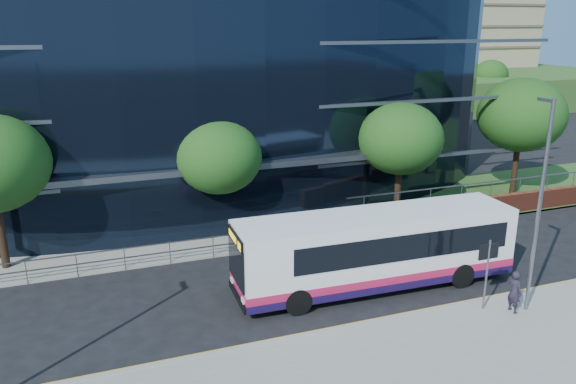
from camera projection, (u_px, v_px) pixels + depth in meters
name	position (u px, v px, depth m)	size (l,w,h in m)	color
ground	(358.00, 313.00, 21.40)	(200.00, 200.00, 0.00)	black
kerb	(370.00, 323.00, 20.48)	(80.00, 0.25, 0.16)	gray
yellow_line_outer	(368.00, 323.00, 20.68)	(80.00, 0.08, 0.01)	gold
yellow_line_inner	(366.00, 321.00, 20.82)	(80.00, 0.08, 0.01)	gold
far_forecourt	(159.00, 233.00, 29.29)	(50.00, 8.00, 0.10)	gray
glass_office	(161.00, 64.00, 36.47)	(44.00, 23.10, 16.00)	black
guard_railings	(124.00, 253.00, 24.81)	(24.00, 0.05, 1.10)	slate
apartment_block	(379.00, 18.00, 80.10)	(60.00, 42.00, 30.00)	#2D511E
street_sign	(488.00, 260.00, 20.84)	(0.85, 0.09, 2.80)	slate
tree_far_b	(219.00, 157.00, 27.72)	(4.29, 4.29, 6.05)	black
tree_far_c	(401.00, 139.00, 30.47)	(4.62, 4.62, 6.51)	black
tree_far_d	(521.00, 115.00, 34.15)	(5.28, 5.28, 7.44)	black
tree_dist_e	(388.00, 77.00, 63.92)	(4.62, 4.62, 6.51)	black
tree_dist_f	(491.00, 74.00, 71.09)	(4.29, 4.29, 6.05)	black
streetlight_east	(540.00, 202.00, 20.14)	(0.15, 0.77, 8.00)	slate
city_bus	(378.00, 249.00, 23.09)	(11.85, 3.05, 3.19)	white
pedestrian	(515.00, 291.00, 20.96)	(0.60, 0.40, 1.66)	#231D2C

